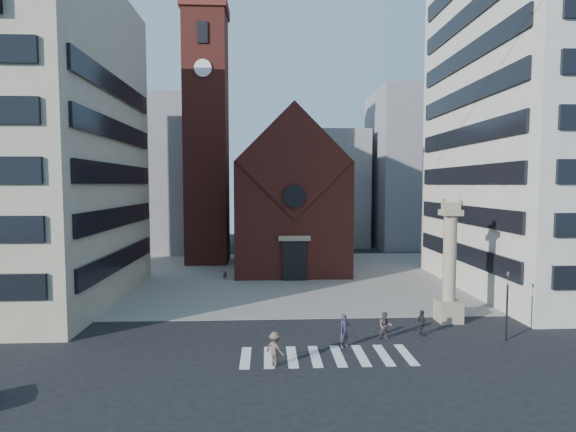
% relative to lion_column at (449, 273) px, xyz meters
% --- Properties ---
extents(ground, '(120.00, 120.00, 0.00)m').
position_rel_lion_column_xyz_m(ground, '(-10.01, -3.00, -3.46)').
color(ground, black).
rests_on(ground, ground).
extents(piazza, '(46.00, 30.00, 0.05)m').
position_rel_lion_column_xyz_m(piazza, '(-10.01, 16.00, -3.43)').
color(piazza, gray).
rests_on(piazza, ground).
extents(zebra_crossing, '(10.20, 3.20, 0.01)m').
position_rel_lion_column_xyz_m(zebra_crossing, '(-9.46, -6.00, -3.45)').
color(zebra_crossing, white).
rests_on(zebra_crossing, ground).
extents(church, '(12.00, 16.65, 18.00)m').
position_rel_lion_column_xyz_m(church, '(-10.01, 22.04, 4.53)').
color(church, maroon).
rests_on(church, ground).
extents(campanile, '(5.50, 5.50, 31.20)m').
position_rel_lion_column_xyz_m(campanile, '(-20.01, 25.00, 12.28)').
color(campanile, maroon).
rests_on(campanile, ground).
extents(building_left, '(18.00, 20.00, 26.00)m').
position_rel_lion_column_xyz_m(building_left, '(-34.01, 7.00, 9.54)').
color(building_left, tan).
rests_on(building_left, ground).
extents(building_right, '(18.00, 22.00, 32.00)m').
position_rel_lion_column_xyz_m(building_right, '(13.99, 9.00, 12.54)').
color(building_right, beige).
rests_on(building_right, ground).
extents(bg_block_left, '(16.00, 14.00, 22.00)m').
position_rel_lion_column_xyz_m(bg_block_left, '(-30.01, 37.00, 7.54)').
color(bg_block_left, gray).
rests_on(bg_block_left, ground).
extents(bg_block_mid, '(14.00, 12.00, 18.00)m').
position_rel_lion_column_xyz_m(bg_block_mid, '(-4.01, 42.00, 5.54)').
color(bg_block_mid, gray).
rests_on(bg_block_mid, ground).
extents(bg_block_right, '(16.00, 14.00, 24.00)m').
position_rel_lion_column_xyz_m(bg_block_right, '(11.99, 39.00, 8.54)').
color(bg_block_right, gray).
rests_on(bg_block_right, ground).
extents(lion_column, '(1.63, 1.60, 8.68)m').
position_rel_lion_column_xyz_m(lion_column, '(0.00, 0.00, 0.00)').
color(lion_column, tan).
rests_on(lion_column, ground).
extents(traffic_light, '(0.13, 0.16, 4.30)m').
position_rel_lion_column_xyz_m(traffic_light, '(1.99, -4.00, -1.17)').
color(traffic_light, black).
rests_on(traffic_light, ground).
extents(pedestrian_0, '(0.86, 0.80, 1.98)m').
position_rel_lion_column_xyz_m(pedestrian_0, '(-8.21, -4.64, -2.47)').
color(pedestrian_0, '#332B3C').
rests_on(pedestrian_0, ground).
extents(pedestrian_1, '(0.92, 0.75, 1.75)m').
position_rel_lion_column_xyz_m(pedestrian_1, '(-5.46, -3.49, -2.58)').
color(pedestrian_1, '#4F403F').
rests_on(pedestrian_1, ground).
extents(pedestrian_2, '(0.49, 1.00, 1.66)m').
position_rel_lion_column_xyz_m(pedestrian_2, '(-2.92, -2.85, -2.63)').
color(pedestrian_2, '#212228').
rests_on(pedestrian_2, ground).
extents(pedestrian_3, '(1.34, 1.28, 1.83)m').
position_rel_lion_column_xyz_m(pedestrian_3, '(-12.39, -7.17, -2.54)').
color(pedestrian_3, brown).
rests_on(pedestrian_3, ground).
extents(scooter_0, '(0.67, 1.56, 0.80)m').
position_rel_lion_column_xyz_m(scooter_0, '(-17.05, 15.32, -3.01)').
color(scooter_0, black).
rests_on(scooter_0, piazza).
extents(scooter_1, '(0.55, 1.51, 0.89)m').
position_rel_lion_column_xyz_m(scooter_1, '(-15.21, 15.32, -2.96)').
color(scooter_1, black).
rests_on(scooter_1, piazza).
extents(scooter_2, '(0.67, 1.56, 0.80)m').
position_rel_lion_column_xyz_m(scooter_2, '(-13.37, 15.32, -3.01)').
color(scooter_2, black).
rests_on(scooter_2, piazza).
extents(scooter_3, '(0.55, 1.51, 0.89)m').
position_rel_lion_column_xyz_m(scooter_3, '(-11.53, 15.32, -2.96)').
color(scooter_3, black).
rests_on(scooter_3, piazza).
extents(scooter_4, '(0.67, 1.56, 0.80)m').
position_rel_lion_column_xyz_m(scooter_4, '(-9.69, 15.32, -3.01)').
color(scooter_4, black).
rests_on(scooter_4, piazza).
extents(scooter_5, '(0.55, 1.51, 0.89)m').
position_rel_lion_column_xyz_m(scooter_5, '(-7.85, 15.32, -2.96)').
color(scooter_5, black).
rests_on(scooter_5, piazza).
extents(scooter_6, '(0.67, 1.56, 0.80)m').
position_rel_lion_column_xyz_m(scooter_6, '(-6.01, 15.32, -3.01)').
color(scooter_6, black).
rests_on(scooter_6, piazza).
extents(scooter_7, '(0.55, 1.51, 0.89)m').
position_rel_lion_column_xyz_m(scooter_7, '(-4.17, 15.32, -2.96)').
color(scooter_7, black).
rests_on(scooter_7, piazza).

